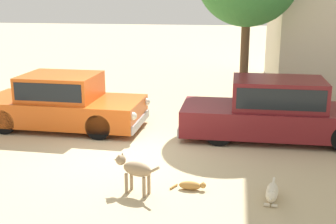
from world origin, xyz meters
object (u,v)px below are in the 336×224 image
object	(u,v)px
parked_sedan_nearest	(63,101)
stray_dog_spotted	(134,169)
stray_cat	(191,185)
stray_dog_tan	(272,193)
parked_sedan_second	(278,110)

from	to	relation	value
parked_sedan_nearest	stray_dog_spotted	size ratio (longest dim) A/B	4.76
stray_dog_spotted	stray_cat	world-z (taller)	stray_dog_spotted
parked_sedan_nearest	stray_cat	bearing A→B (deg)	-40.22
stray_dog_spotted	stray_dog_tan	size ratio (longest dim) A/B	0.89
parked_sedan_nearest	stray_cat	size ratio (longest dim) A/B	6.58
stray_dog_spotted	stray_cat	distance (m)	1.08
parked_sedan_second	stray_dog_spotted	xyz separation A→B (m)	(-2.75, -3.51, -0.28)
stray_dog_spotted	parked_sedan_second	bearing A→B (deg)	-108.72
parked_sedan_nearest	stray_dog_tan	world-z (taller)	parked_sedan_nearest
parked_sedan_nearest	stray_cat	world-z (taller)	parked_sedan_nearest
stray_dog_tan	stray_dog_spotted	bearing A→B (deg)	-81.64
stray_dog_spotted	stray_cat	xyz separation A→B (m)	(0.98, 0.27, -0.37)
parked_sedan_nearest	parked_sedan_second	distance (m)	5.51
stray_cat	stray_dog_tan	bearing A→B (deg)	-8.22
parked_sedan_nearest	stray_dog_spotted	xyz separation A→B (m)	(2.76, -3.62, -0.25)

